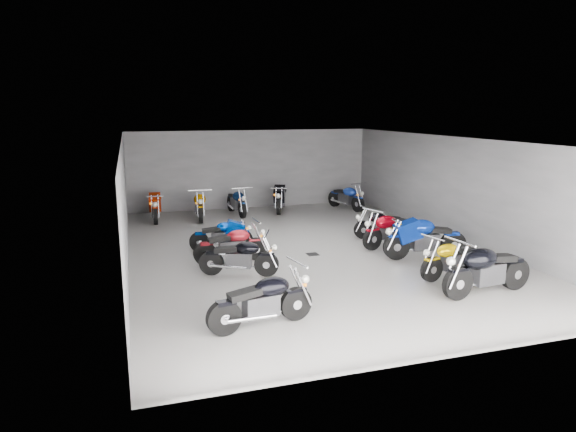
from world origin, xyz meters
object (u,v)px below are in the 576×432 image
at_px(motorcycle_left_d, 232,245).
at_px(motorcycle_right_c, 424,238).
at_px(motorcycle_right_b, 452,259).
at_px(motorcycle_right_a, 487,270).
at_px(motorcycle_right_d, 390,229).
at_px(motorcycle_back_b, 200,205).
at_px(drain_grate, 313,254).
at_px(motorcycle_back_d, 281,197).
at_px(motorcycle_left_c, 240,257).
at_px(motorcycle_left_e, 222,235).
at_px(motorcycle_back_a, 155,206).
at_px(motorcycle_back_c, 237,202).
at_px(motorcycle_left_a, 262,301).
at_px(motorcycle_back_f, 346,197).
at_px(motorcycle_right_e, 382,224).

height_order(motorcycle_left_d, motorcycle_right_c, motorcycle_right_c).
bearing_deg(motorcycle_right_b, motorcycle_right_a, 169.15).
distance_m(motorcycle_right_d, motorcycle_back_b, 7.47).
distance_m(drain_grate, motorcycle_back_d, 6.45).
distance_m(motorcycle_right_c, motorcycle_back_b, 8.75).
xyz_separation_m(motorcycle_left_d, motorcycle_right_d, (4.85, 0.21, 0.04)).
bearing_deg(motorcycle_left_c, motorcycle_left_e, -157.95).
bearing_deg(motorcycle_back_a, motorcycle_back_c, -174.80).
height_order(drain_grate, motorcycle_right_b, motorcycle_right_b).
xyz_separation_m(motorcycle_left_a, motorcycle_back_c, (1.67, 10.51, -0.00)).
bearing_deg(motorcycle_left_e, motorcycle_back_d, 152.22).
bearing_deg(motorcycle_left_a, motorcycle_back_f, 138.30).
height_order(motorcycle_left_c, motorcycle_right_d, motorcycle_right_d).
relative_size(motorcycle_left_e, motorcycle_right_a, 0.78).
distance_m(motorcycle_left_a, motorcycle_right_d, 6.81).
bearing_deg(motorcycle_right_a, motorcycle_right_e, -8.47).
bearing_deg(drain_grate, motorcycle_back_b, 112.52).
xyz_separation_m(motorcycle_left_c, motorcycle_back_d, (3.28, 7.59, 0.08)).
bearing_deg(motorcycle_back_a, motorcycle_back_b, 174.03).
bearing_deg(motorcycle_right_b, motorcycle_left_c, 59.84).
bearing_deg(motorcycle_right_c, motorcycle_left_a, 128.40).
height_order(motorcycle_left_c, motorcycle_left_d, motorcycle_left_d).
relative_size(motorcycle_left_a, motorcycle_back_a, 0.93).
bearing_deg(motorcycle_back_d, motorcycle_back_f, -168.75).
relative_size(motorcycle_left_d, motorcycle_left_e, 1.09).
height_order(motorcycle_left_d, motorcycle_back_b, motorcycle_back_b).
xyz_separation_m(motorcycle_right_b, motorcycle_back_d, (-1.64, 9.27, 0.08)).
distance_m(drain_grate, motorcycle_left_a, 5.09).
xyz_separation_m(drain_grate, motorcycle_back_d, (0.93, 6.36, 0.56)).
height_order(drain_grate, motorcycle_back_c, motorcycle_back_c).
bearing_deg(motorcycle_right_c, motorcycle_back_b, 44.84).
height_order(motorcycle_right_a, motorcycle_back_b, motorcycle_right_a).
relative_size(motorcycle_left_e, motorcycle_back_c, 0.87).
distance_m(drain_grate, motorcycle_left_c, 2.70).
bearing_deg(motorcycle_right_a, motorcycle_back_c, 12.29).
xyz_separation_m(motorcycle_right_a, motorcycle_back_d, (-1.65, 10.51, -0.01)).
bearing_deg(motorcycle_right_b, motorcycle_back_d, -1.34).
xyz_separation_m(drain_grate, motorcycle_right_b, (2.56, -2.91, 0.47)).
relative_size(motorcycle_left_c, motorcycle_right_d, 0.89).
bearing_deg(motorcycle_back_f, motorcycle_left_d, 27.59).
distance_m(motorcycle_left_d, motorcycle_right_b, 5.66).
xyz_separation_m(motorcycle_right_b, motorcycle_back_b, (-4.96, 8.69, 0.05)).
height_order(motorcycle_left_d, motorcycle_right_d, motorcycle_right_d).
bearing_deg(motorcycle_left_a, motorcycle_right_a, 81.78).
xyz_separation_m(motorcycle_left_a, motorcycle_back_b, (0.19, 10.14, 0.02)).
relative_size(motorcycle_right_b, motorcycle_back_f, 0.96).
bearing_deg(motorcycle_right_d, motorcycle_back_b, 23.20).
distance_m(motorcycle_left_e, motorcycle_back_b, 4.55).
bearing_deg(motorcycle_back_d, motorcycle_right_d, 125.72).
bearing_deg(drain_grate, motorcycle_right_b, -48.59).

